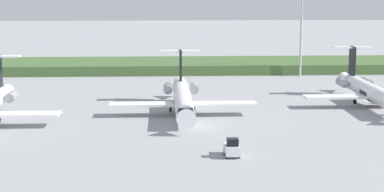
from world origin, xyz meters
name	(u,v)px	position (x,y,z in m)	size (l,w,h in m)	color
ground_plane	(187,92)	(0.00, 30.00, 0.00)	(500.00, 500.00, 0.00)	#939399
grass_berm	(182,66)	(0.00, 60.97, 1.13)	(320.00, 20.00, 2.26)	#426033
regional_jet_second	(183,98)	(-1.43, 9.36, 2.54)	(22.81, 31.00, 9.00)	white
regional_jet_third	(370,91)	(30.19, 14.53, 2.54)	(22.81, 31.00, 9.00)	white
antenna_mast	(301,37)	(26.18, 49.99, 8.72)	(4.40, 0.50, 20.91)	#B2B2B7
baggage_tug	(232,148)	(3.57, -16.17, 1.00)	(1.72, 3.20, 2.30)	silver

